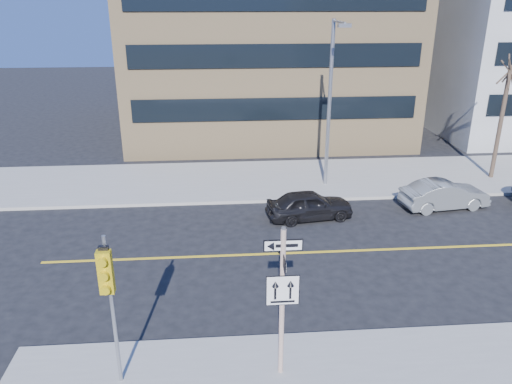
{
  "coord_description": "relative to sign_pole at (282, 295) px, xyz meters",
  "views": [
    {
      "loc": [
        -1.43,
        -12.6,
        9.04
      ],
      "look_at": [
        -0.11,
        4.0,
        2.53
      ],
      "focal_mm": 35.0,
      "sensor_mm": 36.0,
      "label": 1
    }
  ],
  "objects": [
    {
      "name": "traffic_signal",
      "position": [
        -4.0,
        -0.15,
        0.59
      ],
      "size": [
        0.32,
        0.45,
        4.0
      ],
      "color": "gray",
      "rests_on": "near_sidewalk"
    },
    {
      "name": "parked_car_b",
      "position": [
        8.82,
        10.28,
        -1.78
      ],
      "size": [
        1.9,
        4.11,
        1.3
      ],
      "primitive_type": "imported",
      "rotation": [
        0.0,
        0.0,
        1.71
      ],
      "color": "slate",
      "rests_on": "ground"
    },
    {
      "name": "sign_pole",
      "position": [
        0.0,
        0.0,
        0.0
      ],
      "size": [
        0.92,
        0.92,
        4.06
      ],
      "color": "white",
      "rests_on": "near_sidewalk"
    },
    {
      "name": "street_tree_west",
      "position": [
        13.0,
        13.81,
        3.09
      ],
      "size": [
        1.8,
        1.8,
        6.35
      ],
      "color": "#392D21",
      "rests_on": "far_sidewalk"
    },
    {
      "name": "streetlight_a",
      "position": [
        4.0,
        13.27,
        2.32
      ],
      "size": [
        0.55,
        2.25,
        8.0
      ],
      "color": "gray",
      "rests_on": "far_sidewalk"
    },
    {
      "name": "parked_car_a",
      "position": [
        2.47,
        9.62,
        -1.8
      ],
      "size": [
        2.02,
        3.91,
        1.27
      ],
      "primitive_type": "imported",
      "rotation": [
        0.0,
        0.0,
        1.71
      ],
      "color": "black",
      "rests_on": "ground"
    },
    {
      "name": "ground",
      "position": [
        0.0,
        2.51,
        -2.44
      ],
      "size": [
        120.0,
        120.0,
        0.0
      ],
      "primitive_type": "plane",
      "color": "black",
      "rests_on": "ground"
    }
  ]
}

